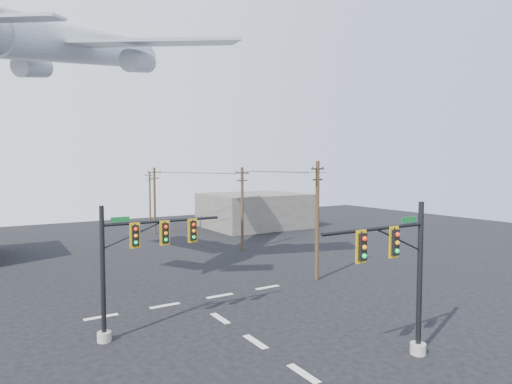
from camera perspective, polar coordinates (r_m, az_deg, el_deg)
ground at (r=20.43m, az=6.32°, el=-22.93°), size 120.00×120.00×0.00m
lane_markings at (r=24.48m, az=-1.81°, el=-18.29°), size 14.00×21.20×0.01m
signal_mast_near at (r=21.20m, az=18.94°, el=-10.76°), size 6.49×0.81×7.40m
signal_mast_far at (r=23.90m, az=-15.80°, el=-8.94°), size 6.92×0.78×7.07m
utility_pole_a at (r=34.35m, az=8.16°, el=-3.45°), size 1.82×0.82×9.51m
utility_pole_b at (r=45.89m, az=-1.85°, el=-2.03°), size 1.81×0.43×8.99m
utility_pole_c at (r=58.41m, az=-13.37°, el=-0.98°), size 1.83×0.30×8.93m
utility_pole_d at (r=72.07m, az=-13.96°, el=-0.48°), size 1.70×0.28×8.20m
power_lines at (r=51.90m, az=-7.92°, el=2.51°), size 6.09×42.34×0.68m
airliner at (r=36.65m, az=-21.91°, el=17.62°), size 21.13×21.83×7.58m
building_right at (r=64.12m, az=-0.24°, el=-2.45°), size 14.00×12.00×5.00m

